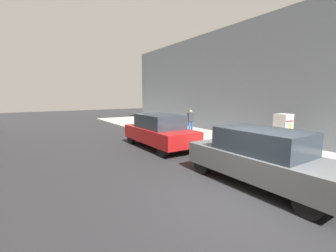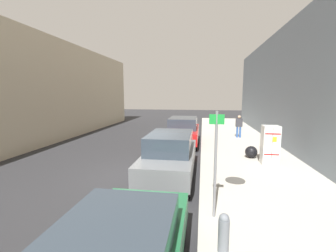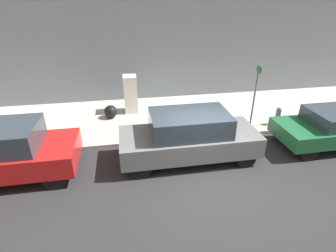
{
  "view_description": "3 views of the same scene",
  "coord_description": "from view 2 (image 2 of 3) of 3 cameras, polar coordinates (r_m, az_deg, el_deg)",
  "views": [
    {
      "loc": [
        4.95,
        3.64,
        2.74
      ],
      "look_at": [
        -0.33,
        -4.38,
        1.42
      ],
      "focal_mm": 24.0,
      "sensor_mm": 36.0,
      "label": 1
    },
    {
      "loc": [
        -2.29,
        8.22,
        3.23
      ],
      "look_at": [
        -0.37,
        -4.23,
        1.47
      ],
      "focal_mm": 24.0,
      "sensor_mm": 36.0,
      "label": 2
    },
    {
      "loc": [
        6.45,
        -2.36,
        5.19
      ],
      "look_at": [
        -1.9,
        -0.89,
        0.91
      ],
      "focal_mm": 28.0,
      "sensor_mm": 36.0,
      "label": 3
    }
  ],
  "objects": [
    {
      "name": "pedestrian_walking_far",
      "position": [
        17.02,
        17.57,
        0.27
      ],
      "size": [
        0.46,
        0.22,
        1.61
      ],
      "rotation": [
        0.0,
        0.0,
        5.74
      ],
      "color": "#2D5193",
      "rests_on": "sidewalk_slab"
    },
    {
      "name": "street_sign_post",
      "position": [
        5.72,
        11.98,
        -8.28
      ],
      "size": [
        0.36,
        0.07,
        2.7
      ],
      "color": "slate",
      "rests_on": "sidewalk_slab"
    },
    {
      "name": "sidewalk_slab",
      "position": [
        9.1,
        23.48,
        -13.03
      ],
      "size": [
        4.7,
        44.0,
        0.14
      ],
      "primitive_type": "cube",
      "color": "#B2ADA0",
      "rests_on": "ground"
    },
    {
      "name": "fire_hydrant",
      "position": [
        5.0,
        13.97,
        -24.72
      ],
      "size": [
        0.22,
        0.22,
        0.8
      ],
      "color": "slate",
      "rests_on": "sidewalk_slab"
    },
    {
      "name": "trash_bag",
      "position": [
        11.85,
        20.37,
        -6.2
      ],
      "size": [
        0.58,
        0.58,
        0.58
      ],
      "primitive_type": "sphere",
      "color": "black",
      "rests_on": "sidewalk_slab"
    },
    {
      "name": "ground_plane",
      "position": [
        9.12,
        -6.53,
        -12.82
      ],
      "size": [
        80.0,
        80.0,
        0.0
      ],
      "primitive_type": "plane",
      "color": "#28282B"
    },
    {
      "name": "parked_suv_gray",
      "position": [
        8.94,
        0.53,
        -7.21
      ],
      "size": [
        1.86,
        4.67,
        1.74
      ],
      "color": "slate",
      "rests_on": "ground"
    },
    {
      "name": "manhole_cover",
      "position": [
        8.71,
        16.69,
        -13.11
      ],
      "size": [
        0.7,
        0.7,
        0.02
      ],
      "primitive_type": "cylinder",
      "color": "#47443F",
      "rests_on": "sidewalk_slab"
    },
    {
      "name": "parked_suv_red",
      "position": [
        14.73,
        3.85,
        -1.13
      ],
      "size": [
        1.97,
        4.58,
        1.75
      ],
      "color": "red",
      "rests_on": "ground"
    },
    {
      "name": "discarded_refrigerator",
      "position": [
        10.96,
        24.48,
        -4.45
      ],
      "size": [
        0.7,
        0.61,
        1.74
      ],
      "color": "silver",
      "rests_on": "sidewalk_slab"
    }
  ]
}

